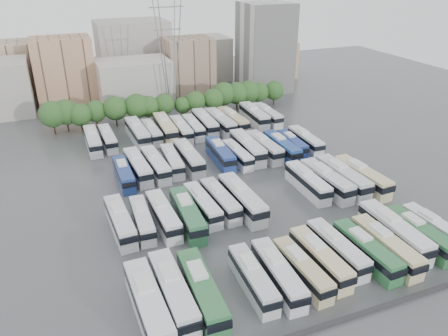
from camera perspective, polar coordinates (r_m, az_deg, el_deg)
name	(u,v)px	position (r m, az deg, el deg)	size (l,w,h in m)	color
ground	(237,191)	(78.18, 1.69, -3.04)	(220.00, 220.00, 0.00)	#424447
parapet	(350,318)	(55.15, 16.08, -18.25)	(56.00, 0.50, 0.50)	#2D2D30
tree_line	(170,102)	(113.32, -7.03, 8.53)	(64.30, 7.65, 7.96)	black
city_buildings	(121,66)	(139.31, -13.27, 12.78)	(102.00, 35.00, 20.00)	#9E998E
apartment_tower	(265,48)	(137.71, 5.39, 15.37)	(14.00, 14.00, 26.00)	silver
electricity_pylon	(169,39)	(118.07, -7.26, 16.34)	(9.00, 6.91, 33.83)	slate
bus_r0_s0	(149,305)	(52.72, -9.82, -17.18)	(3.28, 13.57, 4.24)	silver
bus_r0_s1	(173,292)	(53.95, -6.67, -15.80)	(3.00, 13.25, 4.15)	silver
bus_r0_s2	(202,291)	(53.88, -2.94, -15.72)	(3.28, 13.16, 4.10)	#2F6E3E
bus_r0_s4	(253,278)	(56.00, 3.80, -14.20)	(2.85, 11.48, 3.58)	silver
bus_r0_s5	(278,274)	(56.84, 7.07, -13.55)	(3.17, 12.09, 3.76)	silver
bus_r0_s6	(302,269)	(58.16, 10.13, -12.87)	(2.91, 11.41, 3.55)	#C0B484
bus_r0_s7	(320,258)	(60.30, 12.41, -11.43)	(2.87, 11.90, 3.71)	beige
bus_r0_s8	(337,248)	(62.62, 14.53, -10.14)	(2.89, 11.76, 3.67)	silver
bus_r0_s9	(366,251)	(63.24, 18.08, -10.21)	(3.03, 12.13, 3.78)	#2E6C3E
bus_r0_s10	(386,246)	(64.88, 20.36, -9.54)	(2.81, 12.42, 3.89)	beige
bus_r0_s11	(394,232)	(68.14, 21.33, -7.74)	(3.20, 13.47, 4.21)	silver
bus_r0_s12	(419,234)	(69.43, 24.09, -7.84)	(2.90, 12.06, 3.77)	#2B6538
bus_r0_s13	(434,228)	(71.88, 25.76, -7.12)	(2.88, 11.24, 3.50)	silver
bus_r1_s0	(120,221)	(67.99, -13.41, -6.80)	(3.16, 12.26, 3.81)	silver
bus_r1_s1	(142,219)	(68.12, -10.63, -6.62)	(2.84, 11.03, 3.43)	silver
bus_r1_s2	(163,215)	(68.30, -7.92, -6.13)	(2.94, 12.11, 3.78)	silver
bus_r1_s3	(187,214)	(67.87, -4.79, -6.06)	(3.32, 12.96, 4.03)	#2D6B42
bus_r1_s4	(203,205)	(70.67, -2.82, -4.79)	(3.10, 11.62, 3.61)	silver
bus_r1_s5	(220,200)	(71.70, -0.47, -4.23)	(3.15, 11.87, 3.69)	silver
bus_r1_s6	(242,199)	(71.68, 2.36, -4.02)	(3.34, 13.59, 4.24)	silver
bus_r1_s10	(308,182)	(78.60, 10.87, -1.80)	(2.89, 12.29, 3.84)	white
bus_r1_s11	(326,180)	(79.61, 13.23, -1.57)	(3.46, 13.19, 4.10)	silver
bus_r1_s12	(342,177)	(81.31, 15.20, -1.14)	(3.18, 13.66, 4.27)	silver
bus_r1_s13	(362,177)	(82.57, 17.55, -1.07)	(3.53, 13.38, 4.16)	beige
bus_r2_s1	(124,174)	(82.53, -12.96, -0.73)	(2.54, 11.32, 3.55)	navy
bus_r2_s2	(138,166)	(84.40, -11.19, 0.21)	(3.35, 12.71, 3.95)	silver
bus_r2_s3	(155,164)	(84.69, -8.94, 0.48)	(3.32, 12.59, 3.91)	silver
bus_r2_s4	(172,161)	(86.05, -6.80, 0.94)	(3.09, 11.68, 3.63)	silver
bus_r2_s5	(189,157)	(86.73, -4.62, 1.40)	(2.84, 12.93, 4.05)	silver
bus_r2_s7	(220,153)	(88.36, -0.50, 1.91)	(3.25, 12.52, 3.90)	navy
bus_r2_s8	(237,155)	(88.46, 1.75, 1.77)	(2.71, 11.03, 3.44)	white
bus_r2_s9	(247,147)	(91.04, 3.08, 2.74)	(3.27, 13.61, 4.25)	silver
bus_r2_s10	(264,147)	(91.76, 5.23, 2.77)	(3.17, 12.82, 4.00)	silver
bus_r2_s11	(282,147)	(92.17, 7.54, 2.75)	(2.77, 12.63, 3.96)	navy
bus_r2_s12	(292,143)	(95.00, 8.88, 3.19)	(2.78, 10.88, 3.39)	navy
bus_r2_s13	(305,140)	(96.70, 10.59, 3.57)	(2.93, 11.94, 3.72)	silver
bus_r3_s0	(93,140)	(98.98, -16.77, 3.47)	(2.72, 12.44, 3.90)	silver
bus_r3_s1	(108,138)	(99.68, -14.96, 3.79)	(2.83, 11.71, 3.66)	silver
bus_r3_s3	(138,132)	(100.60, -11.22, 4.57)	(3.41, 13.71, 4.27)	silver
bus_r3_s4	(152,132)	(101.41, -9.43, 4.68)	(2.71, 11.34, 3.54)	silver
bus_r3_s5	(165,128)	(102.49, -7.69, 5.25)	(3.37, 13.76, 4.29)	beige
bus_r3_s6	(181,129)	(101.72, -5.62, 5.07)	(2.98, 12.29, 3.84)	silver
bus_r3_s7	(193,127)	(103.13, -4.03, 5.36)	(2.85, 11.65, 3.64)	silver
bus_r3_s8	(205,123)	(105.15, -2.50, 5.95)	(3.24, 13.22, 4.12)	silver
bus_r3_s9	(220,122)	(105.14, -0.51, 6.01)	(3.49, 13.71, 4.27)	silver
bus_r3_s10	(233,120)	(106.66, 1.13, 6.26)	(3.53, 13.23, 4.11)	#C9B58A
bus_r3_s12	(254,115)	(110.15, 3.96, 6.88)	(3.44, 13.60, 4.24)	silver
bus_r3_s13	(267,115)	(111.28, 5.67, 6.92)	(2.79, 12.42, 3.89)	silver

